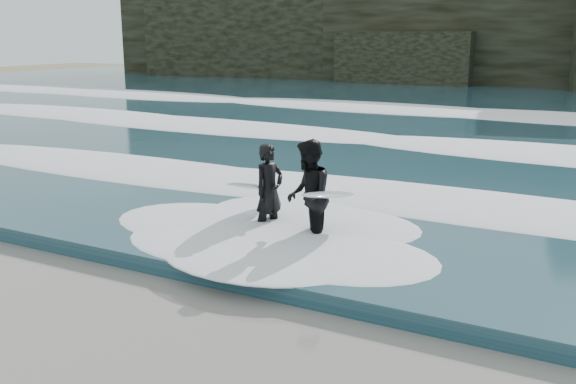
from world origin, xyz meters
name	(u,v)px	position (x,y,z in m)	size (l,w,h in m)	color
sea	(477,108)	(0.00, 29.00, 0.15)	(90.00, 52.00, 0.30)	#1D414E
headland	(533,17)	(0.00, 46.00, 5.00)	(70.00, 9.00, 10.00)	black
foam_near	(299,179)	(0.00, 9.00, 0.40)	(60.00, 3.20, 0.20)	white
foam_mid	(393,138)	(0.00, 16.00, 0.42)	(60.00, 4.00, 0.24)	white
foam_far	(458,110)	(0.00, 25.00, 0.45)	(60.00, 4.80, 0.30)	white
surfer_left	(266,190)	(0.95, 5.74, 0.93)	(1.15, 2.16, 1.84)	black
surfer_right	(309,196)	(2.08, 5.38, 1.03)	(1.25, 1.94, 2.05)	black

